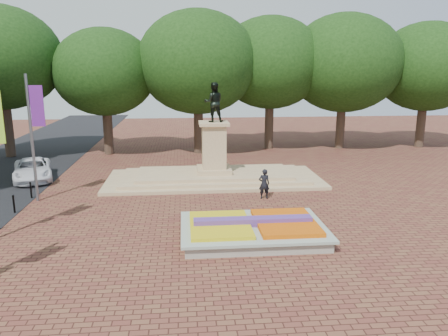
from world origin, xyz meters
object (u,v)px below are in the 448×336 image
pedestrian (264,184)px  monument (214,168)px  flower_bed (254,229)px  van (33,170)px

pedestrian → monument: bearing=-59.2°
flower_bed → van: (-13.03, 11.39, 0.32)m
monument → van: (-12.00, 1.39, -0.19)m
monument → van: size_ratio=2.79×
monument → van: monument is taller
van → pedestrian: size_ratio=2.91×
van → flower_bed: bearing=-58.6°
monument → pedestrian: 4.96m
flower_bed → van: van is taller
van → monument: bearing=-24.1°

